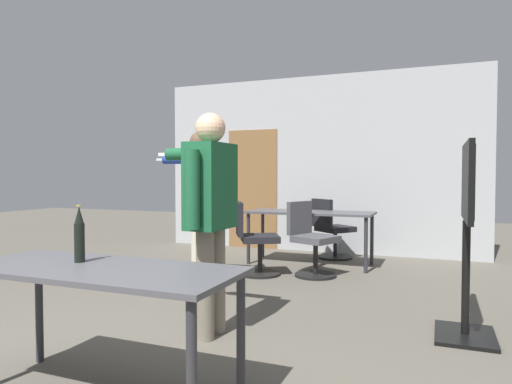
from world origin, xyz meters
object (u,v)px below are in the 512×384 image
Objects in this scene: office_chair_far_right at (254,241)px; beer_bottle at (79,235)px; person_right_polo at (199,193)px; person_left_plaid at (209,202)px; office_chair_mid_tucked at (331,231)px; tv_screen at (467,221)px; drink_cup at (305,208)px; office_chair_side_rolled at (311,241)px.

beer_bottle is at bearing -24.74° from office_chair_far_right.
person_right_polo is 1.66m from person_left_plaid.
person_right_polo is 1.94× the size of office_chair_mid_tucked.
tv_screen is 15.26× the size of drink_cup.
person_right_polo is 1.56m from office_chair_side_rolled.
person_right_polo reaches higher than office_chair_side_rolled.
beer_bottle is (-2.16, -1.78, 0.00)m from tv_screen.
drink_cup is at bearing 87.23° from beer_bottle.
tv_screen is at bearing -68.72° from person_left_plaid.
tv_screen is 0.87× the size of person_left_plaid.
office_chair_far_right is at bearing -75.37° from office_chair_mid_tucked.
person_left_plaid is 5.20× the size of beer_bottle.
tv_screen is 2.84m from person_right_polo.
tv_screen reaches higher than drink_cup.
office_chair_mid_tucked is 4.78m from beer_bottle.
office_chair_mid_tucked is 1.64m from office_chair_far_right.
office_chair_mid_tucked is at bearing 84.58° from beer_bottle.
office_chair_side_rolled is 0.72m from office_chair_far_right.
office_chair_far_right reaches higher than drink_cup.
person_right_polo reaches higher than beer_bottle.
person_left_plaid reaches higher than tv_screen.
office_chair_side_rolled is 1.02× the size of office_chair_mid_tucked.
beer_bottle is (-0.45, -4.73, 0.49)m from office_chair_mid_tucked.
office_chair_side_rolled is (1.05, 0.98, -0.62)m from person_right_polo.
person_left_plaid reaches higher than office_chair_far_right.
beer_bottle reaches higher than office_chair_far_right.
tv_screen reaches higher than beer_bottle.
person_left_plaid is 1.92× the size of office_chair_mid_tucked.
beer_bottle is (-0.46, -3.47, 0.48)m from office_chair_side_rolled.
tv_screen is 1.64× the size of office_chair_far_right.
person_left_plaid is 3.09m from drink_cup.
office_chair_side_rolled is (0.18, 2.39, -0.62)m from person_left_plaid.
drink_cup is at bearing -140.50° from tv_screen.
office_chair_mid_tucked is 0.73m from drink_cup.
person_left_plaid is 1.88× the size of office_chair_side_rolled.
person_left_plaid is 2.29m from office_chair_far_right.
person_left_plaid is at bearing 18.81° from office_chair_side_rolled.
person_left_plaid reaches higher than office_chair_side_rolled.
person_right_polo reaches higher than office_chair_mid_tucked.
beer_bottle is 3.39× the size of drink_cup.
person_right_polo is at bearing 32.36° from person_left_plaid.
office_chair_far_right is at bearing 93.69° from beer_bottle.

